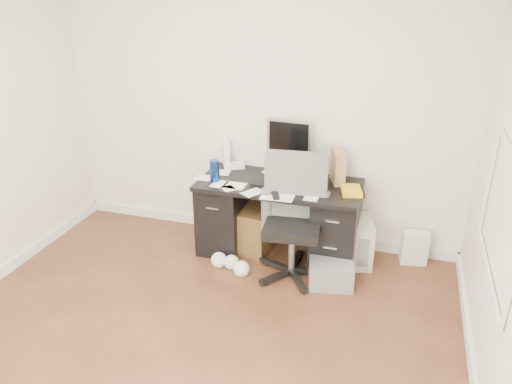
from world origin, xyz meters
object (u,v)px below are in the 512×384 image
lcd_monitor (289,146)px  office_chair (293,220)px  desk (279,216)px  pc_tower (360,241)px  keyboard (272,185)px  wicker_basket (249,228)px

lcd_monitor → office_chair: lcd_monitor is taller
desk → office_chair: (0.21, -0.34, 0.16)m
pc_tower → lcd_monitor: bearing=152.3°
keyboard → office_chair: bearing=-43.3°
lcd_monitor → wicker_basket: lcd_monitor is taller
lcd_monitor → keyboard: bearing=-98.3°
desk → office_chair: 0.43m
desk → lcd_monitor: bearing=84.9°
lcd_monitor → wicker_basket: (-0.32, -0.24, -0.80)m
desk → wicker_basket: (-0.30, 0.01, -0.18)m
lcd_monitor → pc_tower: bearing=-9.6°
desk → pc_tower: bearing=6.1°
lcd_monitor → wicker_basket: 0.90m
desk → lcd_monitor: size_ratio=2.73×
keyboard → wicker_basket: keyboard is taller
desk → office_chair: bearing=-58.0°
lcd_monitor → keyboard: lcd_monitor is taller
wicker_basket → office_chair: bearing=-34.6°
lcd_monitor → pc_tower: 1.12m
office_chair → pc_tower: (0.56, 0.42, -0.34)m
keyboard → desk: bearing=62.0°
pc_tower → keyboard: bearing=177.0°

